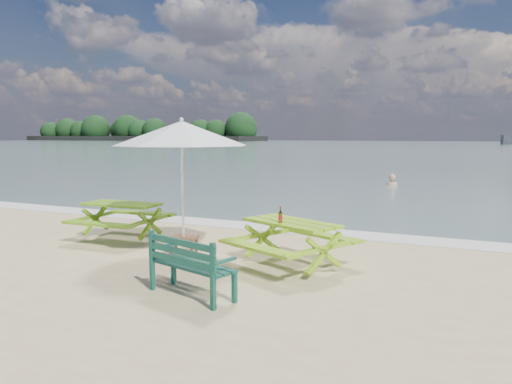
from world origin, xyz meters
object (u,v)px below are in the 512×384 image
at_px(picnic_table_left, 122,222).
at_px(patio_umbrella, 182,133).
at_px(beer_bottle, 280,217).
at_px(park_bench, 192,278).
at_px(swimmer, 391,194).
at_px(picnic_table_right, 291,245).
at_px(side_table, 184,245).

xyz_separation_m(picnic_table_left, patio_umbrella, (1.82, -0.55, 1.76)).
height_order(patio_umbrella, beer_bottle, patio_umbrella).
bearing_deg(park_bench, patio_umbrella, 126.04).
bearing_deg(beer_bottle, swimmer, 93.04).
distance_m(picnic_table_left, picnic_table_right, 3.92).
bearing_deg(patio_umbrella, beer_bottle, -6.88).
relative_size(side_table, patio_umbrella, 0.20).
relative_size(side_table, beer_bottle, 2.34).
height_order(picnic_table_left, picnic_table_right, picnic_table_right).
relative_size(patio_umbrella, beer_bottle, 11.71).
xyz_separation_m(park_bench, swimmer, (-0.19, 15.58, -0.60)).
xyz_separation_m(patio_umbrella, beer_bottle, (1.94, -0.23, -1.29)).
bearing_deg(picnic_table_right, swimmer, 93.55).
bearing_deg(side_table, park_bench, -53.96).
bearing_deg(beer_bottle, patio_umbrella, 173.12).
distance_m(picnic_table_left, side_table, 1.91).
xyz_separation_m(beer_bottle, swimmer, (-0.74, 13.91, -1.18)).
relative_size(picnic_table_left, side_table, 2.97).
bearing_deg(beer_bottle, park_bench, -108.09).
height_order(park_bench, swimmer, park_bench).
relative_size(picnic_table_right, swimmer, 1.29).
bearing_deg(park_bench, picnic_table_left, 142.56).
xyz_separation_m(picnic_table_left, park_bench, (3.21, -2.46, -0.11)).
distance_m(park_bench, side_table, 2.36).
distance_m(park_bench, beer_bottle, 1.86).
bearing_deg(picnic_table_left, picnic_table_right, -8.77).
xyz_separation_m(picnic_table_right, patio_umbrella, (-2.05, 0.05, 1.75)).
height_order(picnic_table_left, park_bench, park_bench).
bearing_deg(side_table, swimmer, 85.00).
xyz_separation_m(side_table, patio_umbrella, (0.00, 0.00, 1.95)).
bearing_deg(side_table, picnic_table_left, 163.19).
distance_m(patio_umbrella, swimmer, 13.95).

